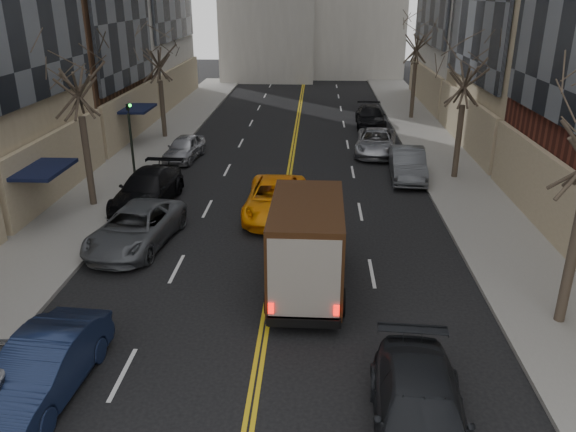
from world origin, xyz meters
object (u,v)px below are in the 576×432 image
object	(u,v)px
ups_truck	(307,244)
pedestrian	(296,278)
taxi	(276,199)
observer_sedan	(420,415)

from	to	relation	value
ups_truck	pedestrian	bearing A→B (deg)	-113.74
taxi	pedestrian	xyz separation A→B (m)	(1.17, -7.33, 0.01)
ups_truck	observer_sedan	bearing A→B (deg)	-68.47
ups_truck	pedestrian	size ratio (longest dim) A/B	3.82
ups_truck	taxi	distance (m)	6.83
ups_truck	pedestrian	xyz separation A→B (m)	(-0.33, -0.72, -0.86)
observer_sedan	pedestrian	size ratio (longest dim) A/B	3.37
taxi	pedestrian	distance (m)	7.42
observer_sedan	pedestrian	world-z (taller)	pedestrian
observer_sedan	taxi	bearing A→B (deg)	110.74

